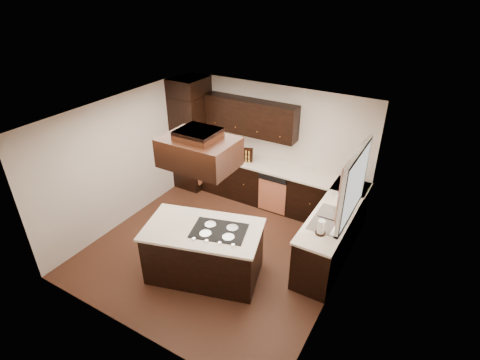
# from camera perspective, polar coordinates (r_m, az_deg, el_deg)

# --- Properties ---
(floor) EXTENTS (4.20, 4.20, 0.02)m
(floor) POSITION_cam_1_polar(r_m,az_deg,el_deg) (6.93, -3.27, -10.31)
(floor) COLOR brown
(floor) RESTS_ON ground
(ceiling) EXTENTS (4.20, 4.20, 0.02)m
(ceiling) POSITION_cam_1_polar(r_m,az_deg,el_deg) (5.66, -3.99, 9.71)
(ceiling) COLOR silver
(ceiling) RESTS_ON ground
(wall_back) EXTENTS (4.20, 0.02, 2.50)m
(wall_back) POSITION_cam_1_polar(r_m,az_deg,el_deg) (7.84, 4.95, 5.50)
(wall_back) COLOR beige
(wall_back) RESTS_ON ground
(wall_front) EXTENTS (4.20, 0.02, 2.50)m
(wall_front) POSITION_cam_1_polar(r_m,az_deg,el_deg) (4.93, -17.51, -12.14)
(wall_front) COLOR beige
(wall_front) RESTS_ON ground
(wall_left) EXTENTS (0.02, 4.20, 2.50)m
(wall_left) POSITION_cam_1_polar(r_m,az_deg,el_deg) (7.46, -17.27, 2.91)
(wall_left) COLOR beige
(wall_left) RESTS_ON ground
(wall_right) EXTENTS (0.02, 4.20, 2.50)m
(wall_right) POSITION_cam_1_polar(r_m,az_deg,el_deg) (5.49, 15.26, -6.94)
(wall_right) COLOR beige
(wall_right) RESTS_ON ground
(oven_column) EXTENTS (0.65, 0.75, 2.12)m
(oven_column) POSITION_cam_1_polar(r_m,az_deg,el_deg) (8.45, -7.27, 5.79)
(oven_column) COLOR black
(oven_column) RESTS_ON floor
(wall_oven_face) EXTENTS (0.05, 0.62, 0.78)m
(wall_oven_face) POSITION_cam_1_polar(r_m,az_deg,el_deg) (8.24, -5.33, 5.71)
(wall_oven_face) COLOR #D5744E
(wall_oven_face) RESTS_ON oven_column
(base_cabinets_back) EXTENTS (2.93, 0.60, 0.88)m
(base_cabinets_back) POSITION_cam_1_polar(r_m,az_deg,el_deg) (7.94, 3.95, -0.68)
(base_cabinets_back) COLOR black
(base_cabinets_back) RESTS_ON floor
(base_cabinets_right) EXTENTS (0.60, 2.40, 0.88)m
(base_cabinets_right) POSITION_cam_1_polar(r_m,az_deg,el_deg) (6.73, 14.05, -7.78)
(base_cabinets_right) COLOR black
(base_cabinets_right) RESTS_ON floor
(countertop_back) EXTENTS (2.93, 0.63, 0.04)m
(countertop_back) POSITION_cam_1_polar(r_m,az_deg,el_deg) (7.71, 4.02, 2.23)
(countertop_back) COLOR #F6E6CF
(countertop_back) RESTS_ON base_cabinets_back
(countertop_right) EXTENTS (0.63, 2.40, 0.04)m
(countertop_right) POSITION_cam_1_polar(r_m,az_deg,el_deg) (6.48, 14.41, -4.49)
(countertop_right) COLOR #F6E6CF
(countertop_right) RESTS_ON base_cabinets_right
(upper_cabinets) EXTENTS (2.00, 0.34, 0.72)m
(upper_cabinets) POSITION_cam_1_polar(r_m,az_deg,el_deg) (7.66, 1.60, 9.54)
(upper_cabinets) COLOR black
(upper_cabinets) RESTS_ON wall_back
(dishwasher_front) EXTENTS (0.60, 0.05, 0.72)m
(dishwasher_front) POSITION_cam_1_polar(r_m,az_deg,el_deg) (7.63, 4.91, -2.48)
(dishwasher_front) COLOR #D5744E
(dishwasher_front) RESTS_ON floor
(window_frame) EXTENTS (0.06, 1.32, 1.12)m
(window_frame) POSITION_cam_1_polar(r_m,az_deg,el_deg) (5.75, 16.97, -0.72)
(window_frame) COLOR silver
(window_frame) RESTS_ON wall_right
(window_pane) EXTENTS (0.00, 1.20, 1.00)m
(window_pane) POSITION_cam_1_polar(r_m,az_deg,el_deg) (5.74, 17.23, -0.79)
(window_pane) COLOR white
(window_pane) RESTS_ON wall_right
(curtain_left) EXTENTS (0.02, 0.34, 0.90)m
(curtain_left) POSITION_cam_1_polar(r_m,az_deg,el_deg) (5.38, 15.26, -2.04)
(curtain_left) COLOR beige
(curtain_left) RESTS_ON wall_right
(curtain_right) EXTENTS (0.02, 0.34, 0.90)m
(curtain_right) POSITION_cam_1_polar(r_m,az_deg,el_deg) (6.10, 17.53, 1.55)
(curtain_right) COLOR beige
(curtain_right) RESTS_ON wall_right
(sink_rim) EXTENTS (0.52, 0.84, 0.01)m
(sink_rim) POSITION_cam_1_polar(r_m,az_deg,el_deg) (6.18, 13.59, -5.93)
(sink_rim) COLOR silver
(sink_rim) RESTS_ON countertop_right
(island) EXTENTS (1.95, 1.41, 0.88)m
(island) POSITION_cam_1_polar(r_m,az_deg,el_deg) (6.16, -5.49, -10.94)
(island) COLOR black
(island) RESTS_ON floor
(island_top) EXTENTS (2.03, 1.48, 0.04)m
(island_top) POSITION_cam_1_polar(r_m,az_deg,el_deg) (5.87, -5.70, -7.51)
(island_top) COLOR #F6E6CF
(island_top) RESTS_ON island
(cooktop) EXTENTS (0.95, 0.76, 0.01)m
(cooktop) POSITION_cam_1_polar(r_m,az_deg,el_deg) (5.78, -3.21, -7.72)
(cooktop) COLOR black
(cooktop) RESTS_ON island_top
(range_hood) EXTENTS (1.05, 0.72, 0.42)m
(range_hood) POSITION_cam_1_polar(r_m,az_deg,el_deg) (5.33, -6.25, 4.23)
(range_hood) COLOR black
(range_hood) RESTS_ON ceiling
(hood_duct) EXTENTS (0.55, 0.50, 0.13)m
(hood_duct) POSITION_cam_1_polar(r_m,az_deg,el_deg) (5.22, -6.41, 6.96)
(hood_duct) COLOR black
(hood_duct) RESTS_ON ceiling
(blender_base) EXTENTS (0.15, 0.15, 0.10)m
(blender_base) POSITION_cam_1_polar(r_m,az_deg,el_deg) (8.00, -1.61, 3.89)
(blender_base) COLOR silver
(blender_base) RESTS_ON countertop_back
(blender_pitcher) EXTENTS (0.13, 0.13, 0.26)m
(blender_pitcher) POSITION_cam_1_polar(r_m,az_deg,el_deg) (7.92, -1.63, 5.07)
(blender_pitcher) COLOR silver
(blender_pitcher) RESTS_ON blender_base
(spice_rack) EXTENTS (0.36, 0.21, 0.29)m
(spice_rack) POSITION_cam_1_polar(r_m,az_deg,el_deg) (7.76, 0.66, 3.87)
(spice_rack) COLOR black
(spice_rack) RESTS_ON countertop_back
(mixing_bowl) EXTENTS (0.30, 0.30, 0.06)m
(mixing_bowl) POSITION_cam_1_polar(r_m,az_deg,el_deg) (8.32, -4.67, 4.73)
(mixing_bowl) COLOR silver
(mixing_bowl) RESTS_ON countertop_back
(soap_bottle) EXTENTS (0.10, 0.10, 0.17)m
(soap_bottle) POSITION_cam_1_polar(r_m,az_deg,el_deg) (6.67, 14.79, -2.40)
(soap_bottle) COLOR silver
(soap_bottle) RESTS_ON countertop_right
(paper_towel) EXTENTS (0.13, 0.13, 0.24)m
(paper_towel) POSITION_cam_1_polar(r_m,az_deg,el_deg) (5.78, 12.24, -7.08)
(paper_towel) COLOR silver
(paper_towel) RESTS_ON countertop_right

